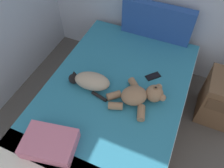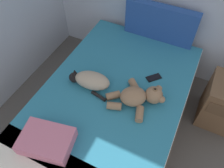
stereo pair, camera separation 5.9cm
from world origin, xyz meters
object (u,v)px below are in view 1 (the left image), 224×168
object	(u,v)px
cell_phone	(153,76)
teddy_bear	(140,95)
bed	(113,108)
throw_pillow	(50,143)
cat	(90,81)
patterned_cushion	(157,22)
nightstand	(223,99)

from	to	relation	value
cell_phone	teddy_bear	bearing A→B (deg)	-96.08
bed	throw_pillow	distance (m)	0.80
cat	bed	bearing A→B (deg)	4.85
patterned_cushion	cell_phone	distance (m)	0.67
patterned_cushion	teddy_bear	xyz separation A→B (m)	(0.13, -0.95, -0.13)
nightstand	cell_phone	bearing A→B (deg)	-163.52
cat	nightstand	bearing A→B (deg)	24.30
teddy_bear	throw_pillow	world-z (taller)	teddy_bear
teddy_bear	bed	bearing A→B (deg)	-179.31
bed	teddy_bear	xyz separation A→B (m)	(0.25, 0.00, 0.35)
bed	patterned_cushion	world-z (taller)	patterned_cushion
cell_phone	nightstand	size ratio (longest dim) A/B	0.28
cat	cell_phone	distance (m)	0.63
cat	nightstand	world-z (taller)	cat
cell_phone	nightstand	world-z (taller)	same
bed	cat	world-z (taller)	cat
cat	cell_phone	xyz separation A→B (m)	(0.52, 0.35, -0.07)
throw_pillow	patterned_cushion	bearing A→B (deg)	77.63
patterned_cushion	cat	bearing A→B (deg)	-109.85
patterned_cushion	nightstand	bearing A→B (deg)	-23.20
patterned_cushion	throw_pillow	world-z (taller)	patterned_cushion
bed	throw_pillow	xyz separation A→B (m)	(-0.24, -0.69, 0.33)
throw_pillow	nightstand	world-z (taller)	throw_pillow
nightstand	teddy_bear	bearing A→B (deg)	-145.03
bed	nightstand	xyz separation A→B (m)	(1.04, 0.55, 0.01)
patterned_cushion	cell_phone	bearing A→B (deg)	-74.77
cat	cell_phone	world-z (taller)	cat
teddy_bear	throw_pillow	size ratio (longest dim) A/B	1.29
bed	nightstand	bearing A→B (deg)	28.00
throw_pillow	nightstand	distance (m)	1.82
cell_phone	nightstand	bearing A→B (deg)	16.48
cell_phone	cat	bearing A→B (deg)	-145.88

